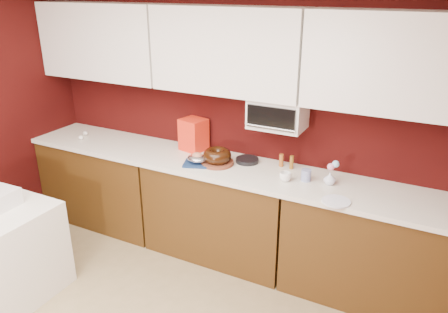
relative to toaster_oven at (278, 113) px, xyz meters
name	(u,v)px	position (x,y,z in m)	size (l,w,h in m)	color
wall_back	(236,116)	(-0.45, 0.15, -0.12)	(4.00, 0.02, 2.50)	#320806
base_cabinet_left	(107,183)	(-1.78, -0.17, -0.95)	(1.31, 0.58, 0.86)	#44290D
base_cabinet_center	(220,211)	(-0.45, -0.17, -0.95)	(1.31, 0.58, 0.86)	#44290D
base_cabinet_right	(371,249)	(0.88, -0.17, -0.95)	(1.31, 0.58, 0.86)	#44290D
countertop	(220,166)	(-0.45, -0.17, -0.49)	(4.00, 0.62, 0.04)	silver
upper_cabinet_left	(103,41)	(-1.78, -0.02, 0.48)	(1.31, 0.33, 0.70)	white
upper_cabinet_center	(228,51)	(-0.45, -0.02, 0.48)	(1.31, 0.33, 0.70)	white
upper_cabinet_right	(401,64)	(0.88, -0.02, 0.48)	(1.31, 0.33, 0.70)	white
toaster_oven	(278,113)	(0.00, 0.00, 0.00)	(0.45, 0.30, 0.25)	white
toaster_oven_door	(271,118)	(0.00, -0.16, 0.00)	(0.40, 0.02, 0.18)	black
toaster_oven_handle	(270,128)	(0.00, -0.18, -0.07)	(0.02, 0.02, 0.42)	silver
cake_base	(217,163)	(-0.47, -0.18, -0.46)	(0.29, 0.29, 0.03)	brown
bundt_cake	(217,156)	(-0.47, -0.18, -0.39)	(0.25, 0.25, 0.10)	black
navy_towel	(197,163)	(-0.62, -0.27, -0.47)	(0.23, 0.20, 0.02)	navy
foil_ham_nest	(197,158)	(-0.62, -0.27, -0.42)	(0.18, 0.15, 0.07)	silver
roasted_ham	(197,156)	(-0.62, -0.27, -0.40)	(0.09, 0.08, 0.06)	#BD7556
pandoro_box	(194,134)	(-0.83, 0.03, -0.33)	(0.22, 0.20, 0.30)	red
dark_pan	(247,160)	(-0.26, -0.02, -0.46)	(0.20, 0.20, 0.04)	black
coffee_mug	(285,176)	(0.18, -0.24, -0.43)	(0.08, 0.08, 0.09)	white
blue_jar	(306,175)	(0.32, -0.16, -0.43)	(0.08, 0.08, 0.09)	navy
flower_vase	(330,178)	(0.50, -0.14, -0.42)	(0.08, 0.08, 0.11)	silver
flower_pink	(331,167)	(0.50, -0.14, -0.33)	(0.06, 0.06, 0.06)	pink
flower_blue	(336,164)	(0.53, -0.12, -0.30)	(0.06, 0.06, 0.06)	#94CDED
china_plate	(336,201)	(0.63, -0.41, -0.47)	(0.21, 0.21, 0.01)	white
amber_bottle	(281,160)	(0.04, 0.03, -0.42)	(0.04, 0.04, 0.11)	#98501B
egg_left	(81,137)	(-1.99, -0.25, -0.45)	(0.05, 0.04, 0.04)	white
egg_right	(85,133)	(-2.04, -0.13, -0.45)	(0.06, 0.05, 0.05)	silver
amber_bottle_tall	(292,162)	(0.14, 0.02, -0.42)	(0.03, 0.03, 0.12)	brown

